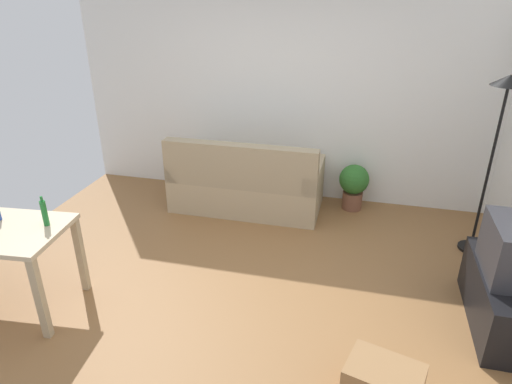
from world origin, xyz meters
TOP-DOWN VIEW (x-y plane):
  - ground_plane at (0.00, 0.00)m, footprint 5.20×4.40m
  - wall_rear at (0.00, 2.20)m, footprint 5.20×0.10m
  - couch at (-0.30, 1.59)m, footprint 1.79×0.84m
  - tv_stand at (2.25, 0.06)m, footprint 0.44×1.10m
  - torchiere_lamp at (2.25, 1.24)m, footprint 0.32×0.32m
  - potted_plant at (0.98, 1.90)m, footprint 0.36×0.36m
  - bottle_green at (-1.39, -0.55)m, footprint 0.05×0.05m

SIDE VIEW (x-z plane):
  - ground_plane at x=0.00m, z-range -0.02..0.00m
  - tv_stand at x=2.25m, z-range 0.00..0.48m
  - couch at x=-0.30m, z-range -0.15..0.77m
  - potted_plant at x=0.98m, z-range 0.05..0.62m
  - bottle_green at x=-1.39m, z-range 0.74..1.00m
  - wall_rear at x=0.00m, z-range 0.00..2.70m
  - torchiere_lamp at x=2.25m, z-range 0.51..2.32m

